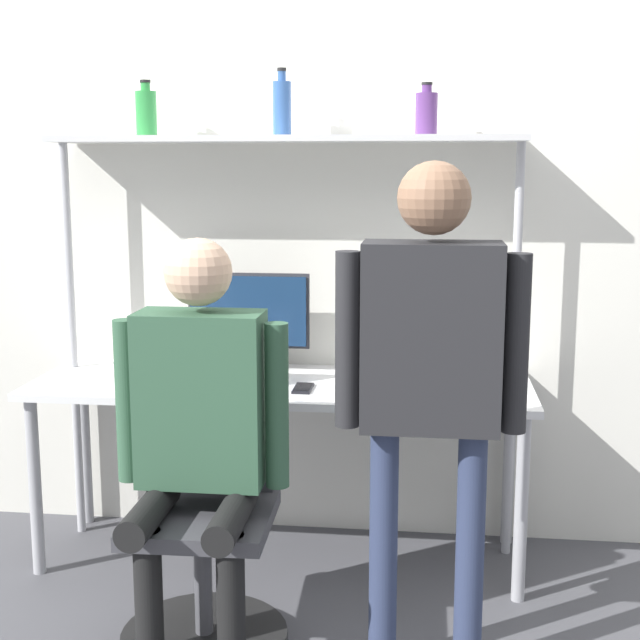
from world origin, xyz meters
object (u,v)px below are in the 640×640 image
object	(u,v)px
cell_phone	(303,388)
laptop	(240,371)
person_standing	(431,357)
bottle_purple	(426,113)
person_seated	(199,414)
bottle_blue	(282,107)
monitor	(248,318)
office_chair	(206,562)
bottle_green	(146,112)

from	to	relation	value
cell_phone	laptop	bearing A→B (deg)	179.47
laptop	person_standing	xyz separation A→B (m)	(0.73, -0.66, 0.22)
person_standing	bottle_purple	xyz separation A→B (m)	(-0.03, 0.92, 0.77)
person_seated	person_standing	bearing A→B (deg)	-2.33
bottle_blue	laptop	bearing A→B (deg)	-116.44
monitor	person_standing	distance (m)	1.19
office_chair	bottle_green	distance (m)	1.79
person_seated	bottle_blue	xyz separation A→B (m)	(0.13, 0.89, 1.01)
monitor	bottle_green	size ratio (longest dim) A/B	2.30
monitor	person_standing	xyz separation A→B (m)	(0.75, -0.93, 0.06)
bottle_blue	bottle_green	bearing A→B (deg)	180.00
bottle_green	bottle_blue	size ratio (longest dim) A/B	0.85
monitor	bottle_purple	world-z (taller)	bottle_purple
person_standing	bottle_blue	size ratio (longest dim) A/B	6.18
monitor	person_seated	world-z (taller)	person_seated
bottle_purple	person_standing	bearing A→B (deg)	-87.96
laptop	person_standing	distance (m)	1.01
monitor	laptop	distance (m)	0.31
person_standing	bottle_blue	distance (m)	1.36
laptop	bottle_green	world-z (taller)	bottle_green
bottle_blue	person_standing	bearing A→B (deg)	-56.77
cell_phone	bottle_purple	bearing A→B (deg)	30.43
laptop	cell_phone	size ratio (longest dim) A/B	1.87
cell_phone	office_chair	distance (m)	0.78
laptop	person_seated	size ratio (longest dim) A/B	0.20
office_chair	person_standing	distance (m)	1.05
cell_phone	office_chair	world-z (taller)	office_chair
cell_phone	person_standing	size ratio (longest dim) A/B	0.09
bottle_blue	office_chair	bearing A→B (deg)	-98.93
person_seated	bottle_green	xyz separation A→B (m)	(-0.43, 0.89, 0.99)
monitor	bottle_green	world-z (taller)	bottle_green
cell_phone	bottle_purple	xyz separation A→B (m)	(0.45, 0.27, 1.05)
monitor	office_chair	bearing A→B (deg)	-88.92
monitor	person_seated	bearing A→B (deg)	-88.91
bottle_green	cell_phone	bearing A→B (deg)	-21.44
cell_phone	office_chair	bearing A→B (deg)	-113.48
laptop	cell_phone	distance (m)	0.26
cell_phone	person_seated	distance (m)	0.68
person_seated	bottle_purple	distance (m)	1.50
person_seated	person_standing	xyz separation A→B (m)	(0.74, -0.03, 0.21)
laptop	bottle_blue	bearing A→B (deg)	63.56
office_chair	person_standing	xyz separation A→B (m)	(0.74, -0.08, 0.74)
monitor	person_seated	distance (m)	0.91
cell_phone	person_standing	bearing A→B (deg)	-53.51
laptop	bottle_purple	distance (m)	1.24
laptop	bottle_blue	world-z (taller)	bottle_blue
laptop	bottle_green	bearing A→B (deg)	148.33
bottle_purple	bottle_blue	size ratio (longest dim) A/B	0.77
monitor	bottle_green	distance (m)	0.93
bottle_green	person_seated	bearing A→B (deg)	-64.45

